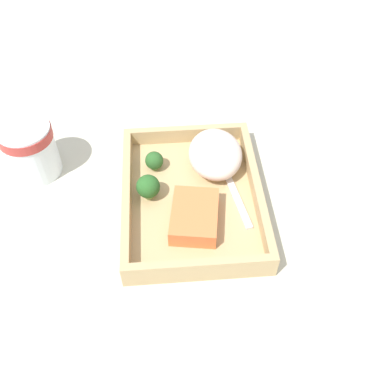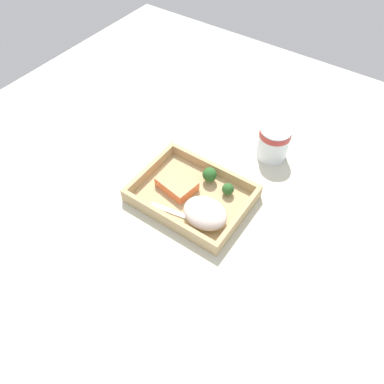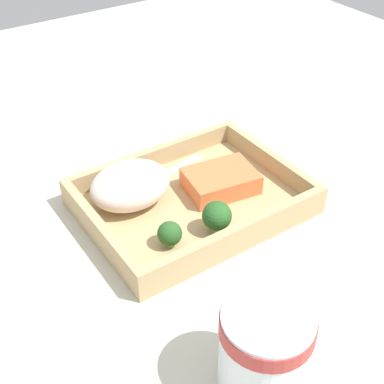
{
  "view_description": "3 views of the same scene",
  "coord_description": "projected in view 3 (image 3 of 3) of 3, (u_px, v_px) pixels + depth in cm",
  "views": [
    {
      "loc": [
        -45.79,
        3.67,
        55.67
      ],
      "look_at": [
        0.0,
        0.0,
        2.7
      ],
      "focal_mm": 42.0,
      "sensor_mm": 36.0,
      "label": 1
    },
    {
      "loc": [
        34.07,
        -49.25,
        75.34
      ],
      "look_at": [
        0.0,
        0.0,
        2.7
      ],
      "focal_mm": 35.0,
      "sensor_mm": 36.0,
      "label": 2
    },
    {
      "loc": [
        31.64,
        46.97,
        45.93
      ],
      "look_at": [
        0.0,
        0.0,
        2.7
      ],
      "focal_mm": 50.0,
      "sensor_mm": 36.0,
      "label": 3
    }
  ],
  "objects": [
    {
      "name": "paper_cup",
      "position": [
        265.0,
        347.0,
        0.49
      ],
      "size": [
        8.6,
        8.6,
        9.52
      ],
      "color": "white",
      "rests_on": "ground_plane"
    },
    {
      "name": "tray_rim",
      "position": [
        192.0,
        192.0,
        0.71
      ],
      "size": [
        28.5,
        21.54,
        2.86
      ],
      "color": "tan",
      "rests_on": "takeout_tray"
    },
    {
      "name": "fork",
      "position": [
        154.0,
        181.0,
        0.75
      ],
      "size": [
        15.84,
        4.41,
        0.44
      ],
      "color": "silver",
      "rests_on": "takeout_tray"
    },
    {
      "name": "mashed_potatoes",
      "position": [
        130.0,
        185.0,
        0.7
      ],
      "size": [
        11.0,
        8.81,
        5.53
      ],
      "primitive_type": "ellipsoid",
      "color": "#F1D8C8",
      "rests_on": "takeout_tray"
    },
    {
      "name": "salmon_fillet",
      "position": [
        221.0,
        181.0,
        0.73
      ],
      "size": [
        10.41,
        8.3,
        2.81
      ],
      "primitive_type": "cube",
      "rotation": [
        0.0,
        0.0,
        -0.16
      ],
      "color": "orange",
      "rests_on": "takeout_tray"
    },
    {
      "name": "broccoli_floret_1",
      "position": [
        170.0,
        234.0,
        0.64
      ],
      "size": [
        3.04,
        3.04,
        3.36
      ],
      "color": "#7EA555",
      "rests_on": "takeout_tray"
    },
    {
      "name": "receipt_slip",
      "position": [
        43.0,
        167.0,
        0.8
      ],
      "size": [
        12.79,
        14.69,
        0.24
      ],
      "primitive_type": "cube",
      "rotation": [
        0.0,
        0.0,
        0.3
      ],
      "color": "white",
      "rests_on": "ground_plane"
    },
    {
      "name": "broccoli_floret_2",
      "position": [
        217.0,
        216.0,
        0.66
      ],
      "size": [
        3.74,
        3.74,
        4.33
      ],
      "color": "#81A45C",
      "rests_on": "takeout_tray"
    },
    {
      "name": "ground_plane",
      "position": [
        192.0,
        213.0,
        0.73
      ],
      "size": [
        160.0,
        160.0,
        2.0
      ],
      "primitive_type": "cube",
      "color": "beige"
    },
    {
      "name": "takeout_tray",
      "position": [
        192.0,
        204.0,
        0.73
      ],
      "size": [
        28.5,
        21.54,
        1.2
      ],
      "primitive_type": "cube",
      "color": "tan",
      "rests_on": "ground_plane"
    }
  ]
}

